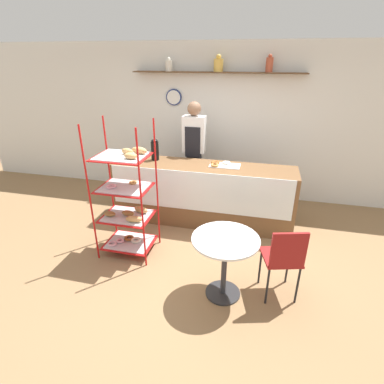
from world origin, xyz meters
name	(u,v)px	position (x,y,z in m)	size (l,w,h in m)	color
ground_plane	(186,258)	(0.00, 0.00, 0.00)	(14.00, 14.00, 0.00)	olive
back_wall	(216,122)	(0.00, 2.24, 1.36)	(10.00, 0.30, 2.70)	white
display_counter	(202,194)	(0.00, 1.04, 0.48)	(2.80, 0.62, 0.95)	brown
pastry_rack	(127,200)	(-0.78, 0.01, 0.77)	(0.69, 0.55, 1.78)	#B71414
person_worker	(194,150)	(-0.26, 1.59, 1.01)	(0.36, 0.23, 1.81)	#282833
cafe_table	(225,253)	(0.57, -0.53, 0.56)	(0.71, 0.71, 0.74)	#262628
cafe_chair	(284,256)	(1.18, -0.44, 0.56)	(0.47, 0.47, 0.90)	black
coffee_carafe	(155,150)	(-0.78, 1.13, 1.11)	(0.12, 0.12, 0.33)	black
donut_tray_counter	(221,164)	(0.26, 1.11, 0.97)	(0.46, 0.27, 0.05)	white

